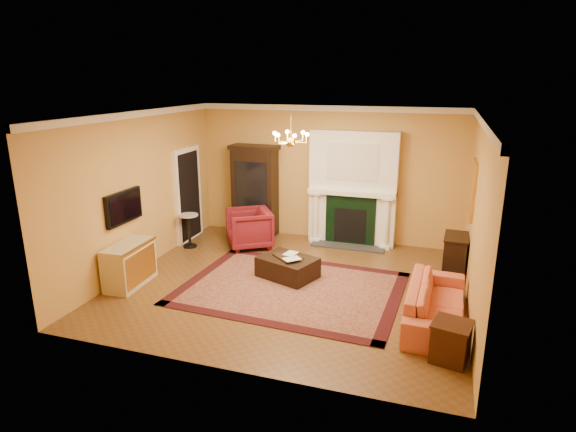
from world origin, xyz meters
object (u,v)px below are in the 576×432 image
at_px(wingback_armchair, 249,227).
at_px(end_table, 451,343).
at_px(coral_sofa, 437,297).
at_px(leather_ottoman, 288,267).
at_px(commode, 129,265).
at_px(pedestal_table, 189,228).
at_px(china_cabinet, 255,193).
at_px(console_table, 455,257).

distance_m(wingback_armchair, end_table, 5.32).
xyz_separation_m(coral_sofa, end_table, (0.21, -1.03, -0.15)).
bearing_deg(end_table, wingback_armchair, 141.99).
relative_size(coral_sofa, leather_ottoman, 2.08).
distance_m(wingback_armchair, leather_ottoman, 1.90).
height_order(commode, leather_ottoman, commode).
distance_m(wingback_armchair, pedestal_table, 1.30).
height_order(pedestal_table, commode, commode).
xyz_separation_m(pedestal_table, end_table, (5.42, -2.85, -0.17)).
xyz_separation_m(pedestal_table, leather_ottoman, (2.55, -0.92, -0.23)).
height_order(china_cabinet, console_table, china_cabinet).
xyz_separation_m(console_table, leather_ottoman, (-2.93, -0.99, -0.18)).
height_order(wingback_armchair, console_table, wingback_armchair).
relative_size(wingback_armchair, coral_sofa, 0.44).
height_order(china_cabinet, commode, china_cabinet).
height_order(wingback_armchair, end_table, wingback_armchair).
xyz_separation_m(coral_sofa, console_table, (0.27, 1.89, -0.02)).
bearing_deg(leather_ottoman, pedestal_table, -179.59).
bearing_deg(leather_ottoman, china_cabinet, 144.78).
bearing_deg(console_table, coral_sofa, -95.53).
relative_size(commode, end_table, 1.99).
relative_size(pedestal_table, leather_ottoman, 0.74).
height_order(console_table, leather_ottoman, console_table).
relative_size(wingback_armchair, commode, 0.90).
distance_m(wingback_armchair, commode, 2.82).
bearing_deg(end_table, coral_sofa, 101.79).
height_order(coral_sofa, end_table, coral_sofa).
height_order(end_table, leather_ottoman, end_table).
height_order(china_cabinet, pedestal_table, china_cabinet).
height_order(china_cabinet, leather_ottoman, china_cabinet).
xyz_separation_m(wingback_armchair, coral_sofa, (3.97, -2.24, -0.05)).
height_order(commode, console_table, console_table).
bearing_deg(console_table, china_cabinet, 167.44).
xyz_separation_m(wingback_armchair, commode, (-1.26, -2.52, -0.08)).
xyz_separation_m(commode, console_table, (5.51, 2.16, 0.00)).
distance_m(console_table, leather_ottoman, 3.10).
bearing_deg(console_table, leather_ottoman, -158.57).
height_order(pedestal_table, end_table, pedestal_table).
height_order(wingback_armchair, pedestal_table, wingback_armchair).
xyz_separation_m(wingback_armchair, end_table, (4.19, -3.27, -0.20)).
xyz_separation_m(commode, end_table, (5.45, -0.76, -0.12)).
relative_size(pedestal_table, coral_sofa, 0.36).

